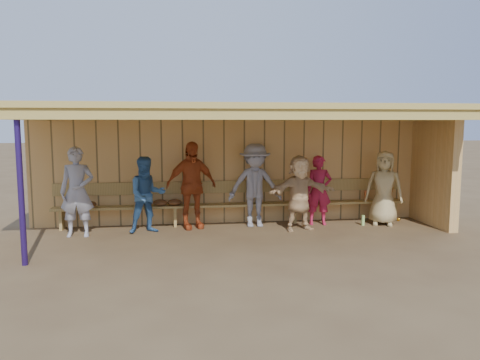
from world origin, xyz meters
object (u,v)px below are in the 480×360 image
player_c (147,195)px  player_d (191,185)px  bench (235,200)px  player_g (319,190)px  player_h (384,188)px  player_a (77,192)px  player_f (300,193)px  player_e (255,185)px

player_c → player_d: 0.94m
player_d → bench: player_d is taller
player_g → player_h: 1.39m
player_h → player_a: bearing=-153.6°
player_c → player_g: size_ratio=1.02×
player_a → player_c: player_a is taller
player_c → player_d: bearing=2.5°
player_c → bench: bearing=3.0°
player_c → player_d: player_d is taller
player_a → player_f: player_a is taller
player_d → player_h: bearing=-19.7°
player_d → player_g: bearing=-17.0°
player_d → player_f: bearing=-28.8°
player_d → player_e: (1.34, 0.00, -0.03)m
bench → player_e: bearing=-38.5°
player_f → bench: player_f is taller
player_f → player_c: bearing=166.8°
player_c → player_e: 2.24m
bench → player_f: bearing=-32.6°
player_g → player_h: size_ratio=0.93×
player_a → player_f: (4.37, -0.08, -0.10)m
player_e → player_h: (2.76, -0.23, -0.08)m
player_g → player_e: bearing=-172.0°
player_a → bench: player_a is taller
player_a → player_d: bearing=10.9°
player_c → player_f: player_f is taller
player_e → player_h: 2.77m
player_e → player_g: size_ratio=1.18×
player_c → player_f: 3.07m
player_a → player_c: size_ratio=1.14×
player_c → player_h: player_h is taller
player_c → player_f: (3.06, -0.21, 0.01)m
player_c → player_e: size_ratio=0.87×
player_d → bench: bearing=1.3°
player_e → player_f: bearing=-28.8°
player_e → player_a: bearing=-172.8°
player_c → player_h: size_ratio=0.96×
player_a → player_e: player_e is taller
player_c → player_h: bearing=-13.8°
player_a → player_f: 4.37m
player_c → bench: 1.94m
player_f → bench: (-1.22, 0.78, -0.24)m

